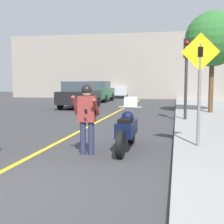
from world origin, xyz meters
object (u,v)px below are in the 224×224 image
(parked_car_green, at_px, (99,91))
(traffic_light, at_px, (186,63))
(person_biker, at_px, (87,112))
(parked_car_silver, at_px, (121,89))
(street_tree, at_px, (213,39))
(motorcycle, at_px, (127,130))
(parked_car_black, at_px, (80,94))
(crossing_sign, at_px, (200,79))

(parked_car_green, bearing_deg, traffic_light, -60.76)
(person_biker, relative_size, parked_car_silver, 0.39)
(street_tree, bearing_deg, motorcycle, -108.28)
(street_tree, bearing_deg, person_biker, -111.52)
(motorcycle, height_order, parked_car_silver, parked_car_silver)
(street_tree, relative_size, parked_car_black, 1.19)
(person_biker, bearing_deg, parked_car_black, 108.43)
(traffic_light, relative_size, parked_car_black, 0.78)
(traffic_light, bearing_deg, street_tree, 67.55)
(street_tree, relative_size, parked_car_silver, 1.19)
(motorcycle, xyz_separation_m, parked_car_silver, (-4.35, 23.41, 0.35))
(person_biker, bearing_deg, traffic_light, 68.96)
(motorcycle, relative_size, parked_car_green, 0.56)
(street_tree, height_order, parked_car_silver, street_tree)
(person_biker, distance_m, parked_car_green, 18.68)
(crossing_sign, height_order, traffic_light, traffic_light)
(person_biker, height_order, parked_car_silver, parked_car_silver)
(traffic_light, bearing_deg, person_biker, -111.04)
(person_biker, xyz_separation_m, parked_car_silver, (-3.52, 24.10, -0.14))
(parked_car_black, xyz_separation_m, parked_car_green, (-0.31, 6.17, 0.00))
(parked_car_black, bearing_deg, parked_car_silver, 87.74)
(person_biker, relative_size, traffic_light, 0.50)
(crossing_sign, relative_size, traffic_light, 0.83)
(traffic_light, xyz_separation_m, parked_car_green, (-6.70, 11.96, -1.57))
(motorcycle, xyz_separation_m, traffic_light, (1.56, 5.52, 1.92))
(traffic_light, bearing_deg, motorcycle, -105.79)
(street_tree, relative_size, parked_car_green, 1.19)
(person_biker, xyz_separation_m, street_tree, (3.70, 9.39, 2.76))
(motorcycle, distance_m, person_biker, 1.18)
(street_tree, bearing_deg, parked_car_silver, 116.16)
(traffic_light, bearing_deg, parked_car_green, 119.24)
(motorcycle, bearing_deg, parked_car_black, 113.11)
(traffic_light, height_order, street_tree, street_tree)
(person_biker, relative_size, crossing_sign, 0.60)
(crossing_sign, bearing_deg, motorcycle, -173.22)
(person_biker, xyz_separation_m, crossing_sign, (2.57, 0.90, 0.78))
(person_biker, relative_size, street_tree, 0.33)
(parked_car_silver, bearing_deg, motorcycle, -79.47)
(motorcycle, distance_m, parked_car_black, 12.31)
(motorcycle, height_order, crossing_sign, crossing_sign)
(parked_car_black, distance_m, parked_car_green, 6.18)
(parked_car_green, height_order, parked_car_silver, same)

